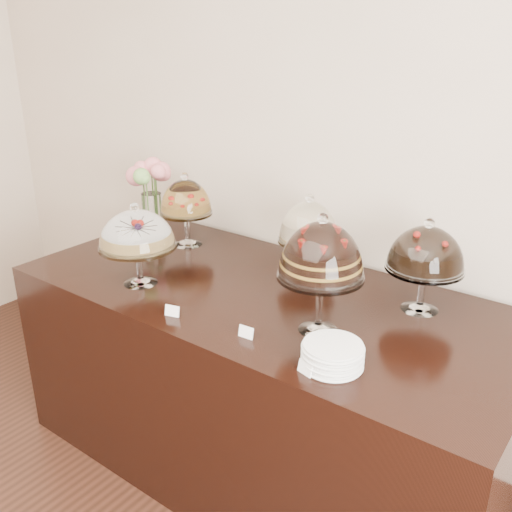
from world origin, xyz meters
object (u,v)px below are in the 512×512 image
Objects in this scene: cake_stand_sugar_sponge at (137,233)px; cake_stand_cheesecake at (309,226)px; cake_stand_dark_choco at (426,253)px; plate_stack at (332,355)px; cake_stand_choco_layer at (321,255)px; flower_vase at (150,185)px; cake_stand_fruit_tart at (186,200)px; display_counter at (263,380)px.

cake_stand_sugar_sponge and cake_stand_cheesecake have the same top height.
plate_stack is (-0.07, -0.57, -0.20)m from cake_stand_dark_choco.
cake_stand_sugar_sponge is 1.81× the size of plate_stack.
cake_stand_cheesecake is at bearing 128.10° from plate_stack.
cake_stand_choco_layer reaches higher than flower_vase.
flower_vase reaches higher than cake_stand_fruit_tart.
cake_stand_choco_layer is 2.25× the size of plate_stack.
cake_stand_choco_layer is 1.15× the size of flower_vase.
cake_stand_sugar_sponge is at bearing -133.06° from cake_stand_cheesecake.
cake_stand_cheesecake reaches higher than display_counter.
cake_stand_sugar_sponge is 0.97× the size of cake_stand_fruit_tart.
flower_vase is 1.63m from plate_stack.
display_counter is at bearing -157.71° from cake_stand_dark_choco.
cake_stand_dark_choco is (0.57, -0.06, 0.02)m from cake_stand_cheesecake.
flower_vase reaches higher than cake_stand_cheesecake.
cake_stand_sugar_sponge is at bearing -71.05° from cake_stand_fruit_tart.
cake_stand_sugar_sponge is at bearing -155.32° from cake_stand_dark_choco.
display_counter is 0.88m from cake_stand_sugar_sponge.
cake_stand_fruit_tart is 1.87× the size of plate_stack.
cake_stand_dark_choco is (1.08, 0.50, 0.01)m from cake_stand_sugar_sponge.
flower_vase is at bearing 163.89° from display_counter.
cake_stand_choco_layer is 0.56m from cake_stand_cheesecake.
cake_stand_cheesecake is (0.03, 0.30, 0.67)m from display_counter.
cake_stand_dark_choco is 0.61m from plate_stack.
display_counter is at bearing 148.10° from plate_stack.
display_counter is 5.99× the size of cake_stand_sugar_sponge.
cake_stand_cheesecake is at bearing 6.56° from cake_stand_fruit_tart.
cake_stand_fruit_tart is 0.32m from flower_vase.
plate_stack is at bearing -22.10° from flower_vase.
cake_stand_choco_layer is 0.46m from cake_stand_dark_choco.
cake_stand_cheesecake is 0.97× the size of cake_stand_fruit_tart.
flower_vase is (-0.48, 0.53, 0.02)m from cake_stand_sugar_sponge.
flower_vase is at bearing 178.76° from cake_stand_dark_choco.
plate_stack is (0.49, -0.63, -0.18)m from cake_stand_cheesecake.
cake_stand_cheesecake is 0.82m from plate_stack.
cake_stand_fruit_tart is at bearing 160.13° from cake_stand_choco_layer.
cake_stand_choco_layer is at bearing -17.59° from flower_vase.
cake_stand_choco_layer reaches higher than cake_stand_cheesecake.
plate_stack is at bearing -25.10° from cake_stand_fruit_tart.
cake_stand_fruit_tart reaches higher than plate_stack.
cake_stand_fruit_tart reaches higher than display_counter.
flower_vase is at bearing -178.73° from cake_stand_cheesecake.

